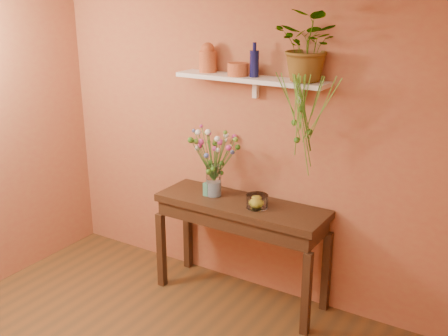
{
  "coord_description": "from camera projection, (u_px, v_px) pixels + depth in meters",
  "views": [
    {
      "loc": [
        2.15,
        -1.93,
        2.62
      ],
      "look_at": [
        0.0,
        1.55,
        1.25
      ],
      "focal_mm": 43.49,
      "sensor_mm": 36.0,
      "label": 1
    }
  ],
  "objects": [
    {
      "name": "room",
      "position": [
        79.0,
        226.0,
        3.03
      ],
      "size": [
        4.04,
        4.04,
        2.7
      ],
      "color": "#573618",
      "rests_on": "ground"
    },
    {
      "name": "sideboard",
      "position": [
        241.0,
        217.0,
        4.6
      ],
      "size": [
        1.48,
        0.48,
        0.9
      ],
      "color": "#3C2415",
      "rests_on": "ground"
    },
    {
      "name": "wall_shelf",
      "position": [
        252.0,
        80.0,
        4.34
      ],
      "size": [
        1.3,
        0.24,
        0.19
      ],
      "color": "white",
      "rests_on": "room"
    },
    {
      "name": "terracotta_jug",
      "position": [
        208.0,
        58.0,
        4.53
      ],
      "size": [
        0.18,
        0.18,
        0.25
      ],
      "color": "#BD5634",
      "rests_on": "wall_shelf"
    },
    {
      "name": "terracotta_pot",
      "position": [
        238.0,
        69.0,
        4.36
      ],
      "size": [
        0.21,
        0.21,
        0.1
      ],
      "primitive_type": "cylinder",
      "rotation": [
        0.0,
        0.0,
        0.27
      ],
      "color": "#BD5634",
      "rests_on": "wall_shelf"
    },
    {
      "name": "blue_bottle",
      "position": [
        254.0,
        63.0,
        4.28
      ],
      "size": [
        0.09,
        0.09,
        0.27
      ],
      "color": "#0F1141",
      "rests_on": "wall_shelf"
    },
    {
      "name": "spider_plant",
      "position": [
        310.0,
        46.0,
        4.02
      ],
      "size": [
        0.53,
        0.47,
        0.53
      ],
      "primitive_type": "imported",
      "rotation": [
        0.0,
        0.0,
        -0.12
      ],
      "color": "#306318",
      "rests_on": "wall_shelf"
    },
    {
      "name": "plant_fronds",
      "position": [
        302.0,
        116.0,
        4.05
      ],
      "size": [
        0.53,
        0.35,
        0.79
      ],
      "color": "#306318",
      "rests_on": "wall_shelf"
    },
    {
      "name": "glass_vase",
      "position": [
        214.0,
        183.0,
        4.67
      ],
      "size": [
        0.13,
        0.13,
        0.27
      ],
      "color": "white",
      "rests_on": "sideboard"
    },
    {
      "name": "bouquet",
      "position": [
        213.0,
        148.0,
        4.56
      ],
      "size": [
        0.52,
        0.42,
        0.48
      ],
      "color": "#386B28",
      "rests_on": "glass_vase"
    },
    {
      "name": "glass_bowl",
      "position": [
        257.0,
        202.0,
        4.43
      ],
      "size": [
        0.18,
        0.18,
        0.11
      ],
      "color": "white",
      "rests_on": "sideboard"
    },
    {
      "name": "lemon",
      "position": [
        256.0,
        202.0,
        4.43
      ],
      "size": [
        0.09,
        0.09,
        0.09
      ],
      "primitive_type": "sphere",
      "color": "yellow",
      "rests_on": "glass_bowl"
    },
    {
      "name": "carton",
      "position": [
        207.0,
        189.0,
        4.68
      ],
      "size": [
        0.06,
        0.05,
        0.12
      ],
      "primitive_type": "cube",
      "rotation": [
        0.0,
        0.0,
        0.04
      ],
      "color": "teal",
      "rests_on": "sideboard"
    }
  ]
}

